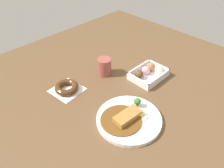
% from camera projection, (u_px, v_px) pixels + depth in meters
% --- Properties ---
extents(ground_plane, '(1.60, 1.60, 0.00)m').
position_uv_depth(ground_plane, '(125.00, 95.00, 1.06)').
color(ground_plane, brown).
extents(curry_plate, '(0.28, 0.28, 0.06)m').
position_uv_depth(curry_plate, '(128.00, 118.00, 0.92)').
color(curry_plate, white).
rests_on(curry_plate, ground_plane).
extents(donut_box, '(0.19, 0.14, 0.06)m').
position_uv_depth(donut_box, '(149.00, 73.00, 1.16)').
color(donut_box, white).
rests_on(donut_box, ground_plane).
extents(chocolate_ring_donut, '(0.15, 0.15, 0.03)m').
position_uv_depth(chocolate_ring_donut, '(67.00, 88.00, 1.08)').
color(chocolate_ring_donut, white).
rests_on(chocolate_ring_donut, ground_plane).
extents(coffee_mug, '(0.07, 0.07, 0.09)m').
position_uv_depth(coffee_mug, '(104.00, 67.00, 1.17)').
color(coffee_mug, '#9E4C42').
rests_on(coffee_mug, ground_plane).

